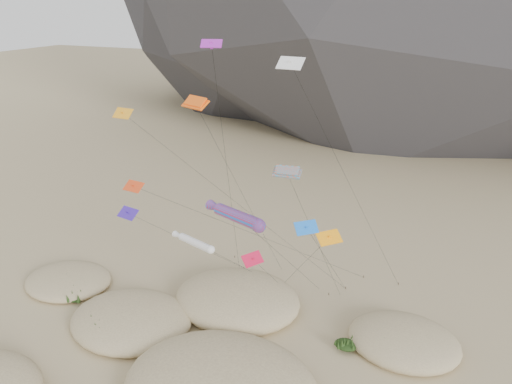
# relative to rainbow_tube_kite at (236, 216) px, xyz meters

# --- Properties ---
(dunes) EXTENTS (52.33, 34.63, 3.94)m
(dunes) POSITION_rel_rainbow_tube_kite_xyz_m (-0.63, -8.26, -12.04)
(dunes) COLOR #CCB789
(dunes) RESTS_ON ground
(dune_grass) EXTENTS (44.53, 27.27, 1.49)m
(dune_grass) POSITION_rel_rainbow_tube_kite_xyz_m (-0.94, -8.51, -11.96)
(dune_grass) COLOR black
(dune_grass) RESTS_ON ground
(kite_stakes) EXTENTS (20.77, 6.01, 0.30)m
(kite_stakes) POSITION_rel_rainbow_tube_kite_xyz_m (2.94, 11.66, -12.64)
(kite_stakes) COLOR #3F2D1E
(kite_stakes) RESTS_ON ground
(rainbow_tube_kite) EXTENTS (9.87, 12.98, 13.77)m
(rainbow_tube_kite) POSITION_rel_rainbow_tube_kite_xyz_m (0.00, 0.00, 0.00)
(rainbow_tube_kite) COLOR red
(rainbow_tube_kite) RESTS_ON ground
(white_tube_kite) EXTENTS (6.26, 11.47, 9.19)m
(white_tube_kite) POSITION_rel_rainbow_tube_kite_xyz_m (-5.24, 0.89, -4.27)
(white_tube_kite) COLOR white
(white_tube_kite) RESTS_ON ground
(orange_parafoil) EXTENTS (4.85, 14.76, 23.83)m
(orange_parafoil) POSITION_rel_rainbow_tube_kite_xyz_m (-3.41, -0.54, 10.27)
(orange_parafoil) COLOR #FF5B0D
(orange_parafoil) RESTS_ON ground
(multi_parafoil) EXTENTS (4.67, 10.44, 18.15)m
(multi_parafoil) POSITION_rel_rainbow_tube_kite_xyz_m (4.83, 0.57, 4.71)
(multi_parafoil) COLOR #E54718
(multi_parafoil) RESTS_ON ground
(delta_kites) EXTENTS (27.86, 22.61, 28.52)m
(delta_kites) POSITION_rel_rainbow_tube_kite_xyz_m (-1.44, -1.22, 4.52)
(delta_kites) COLOR purple
(delta_kites) RESTS_ON ground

